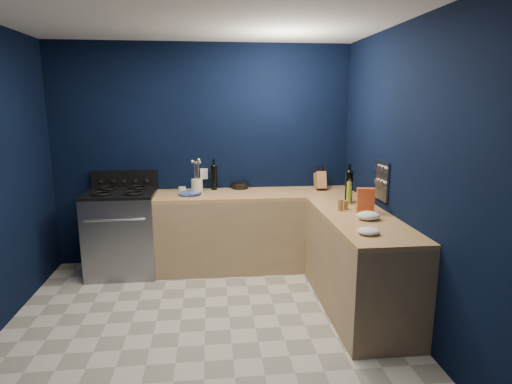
{
  "coord_description": "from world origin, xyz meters",
  "views": [
    {
      "loc": [
        0.08,
        -3.36,
        1.94
      ],
      "look_at": [
        0.55,
        1.0,
        1.0
      ],
      "focal_mm": 29.93,
      "sensor_mm": 36.0,
      "label": 1
    }
  ],
  "objects": [
    {
      "name": "cab_back",
      "position": [
        0.6,
        1.44,
        0.43
      ],
      "size": [
        2.3,
        0.63,
        0.86
      ],
      "primitive_type": "cube",
      "color": "#A1835B",
      "rests_on": "floor"
    },
    {
      "name": "crouton_bag",
      "position": [
        1.53,
        0.43,
        1.02
      ],
      "size": [
        0.17,
        0.1,
        0.24
      ],
      "primitive_type": "cube",
      "rotation": [
        0.0,
        0.0,
        -0.19
      ],
      "color": "#AE0C15",
      "rests_on": "top_right"
    },
    {
      "name": "oven_door",
      "position": [
        -0.93,
        1.1,
        0.45
      ],
      "size": [
        0.59,
        0.02,
        0.42
      ],
      "primitive_type": "cube",
      "color": "black",
      "rests_on": "gas_range"
    },
    {
      "name": "top_right",
      "position": [
        1.44,
        0.29,
        0.88
      ],
      "size": [
        0.63,
        1.67,
        0.04
      ],
      "primitive_type": "cube",
      "color": "olive",
      "rests_on": "cab_right"
    },
    {
      "name": "floor",
      "position": [
        0.0,
        0.0,
        -0.01
      ],
      "size": [
        3.5,
        3.5,
        0.02
      ],
      "primitive_type": "cube",
      "color": "beige",
      "rests_on": "ground"
    },
    {
      "name": "ramekin",
      "position": [
        -0.26,
        1.69,
        0.92
      ],
      "size": [
        0.11,
        0.11,
        0.03
      ],
      "primitive_type": "cylinder",
      "rotation": [
        0.0,
        0.0,
        0.24
      ],
      "color": "white",
      "rests_on": "top_back"
    },
    {
      "name": "cab_right",
      "position": [
        1.44,
        0.29,
        0.43
      ],
      "size": [
        0.63,
        1.67,
        0.86
      ],
      "primitive_type": "cube",
      "color": "#A1835B",
      "rests_on": "floor"
    },
    {
      "name": "plate_stack",
      "position": [
        -0.16,
        1.39,
        0.92
      ],
      "size": [
        0.31,
        0.31,
        0.03
      ],
      "primitive_type": "cylinder",
      "rotation": [
        0.0,
        0.0,
        0.31
      ],
      "color": "#375499",
      "rests_on": "top_back"
    },
    {
      "name": "knife_block",
      "position": [
        1.38,
        1.55,
        1.0
      ],
      "size": [
        0.12,
        0.24,
        0.25
      ],
      "primitive_type": "cube",
      "rotation": [
        -0.31,
        0.0,
        -0.02
      ],
      "color": "olive",
      "rests_on": "top_back"
    },
    {
      "name": "spice_panel",
      "position": [
        1.74,
        0.55,
        1.18
      ],
      "size": [
        0.02,
        0.28,
        0.38
      ],
      "primitive_type": "cube",
      "color": "gray",
      "rests_on": "wall_right"
    },
    {
      "name": "ceiling",
      "position": [
        0.0,
        0.0,
        2.61
      ],
      "size": [
        3.5,
        3.5,
        0.02
      ],
      "primitive_type": "cube",
      "color": "silver",
      "rests_on": "ground"
    },
    {
      "name": "wall_front",
      "position": [
        0.0,
        -1.76,
        1.3
      ],
      "size": [
        3.5,
        0.02,
        2.6
      ],
      "primitive_type": "cube",
      "color": "black",
      "rests_on": "ground"
    },
    {
      "name": "lemon_basket",
      "position": [
        0.43,
        1.69,
        0.94
      ],
      "size": [
        0.26,
        0.26,
        0.08
      ],
      "primitive_type": "cylinder",
      "rotation": [
        0.0,
        0.0,
        -0.33
      ],
      "color": "black",
      "rests_on": "top_back"
    },
    {
      "name": "towel_front",
      "position": [
        1.47,
        0.18,
        0.94
      ],
      "size": [
        0.24,
        0.22,
        0.07
      ],
      "primitive_type": "ellipsoid",
      "rotation": [
        0.0,
        0.0,
        -0.19
      ],
      "color": "white",
      "rests_on": "top_right"
    },
    {
      "name": "wall_back",
      "position": [
        0.0,
        1.76,
        1.3
      ],
      "size": [
        3.5,
        0.02,
        2.6
      ],
      "primitive_type": "cube",
      "color": "black",
      "rests_on": "ground"
    },
    {
      "name": "wine_bottle_right",
      "position": [
        1.51,
        0.87,
        1.06
      ],
      "size": [
        0.1,
        0.1,
        0.32
      ],
      "primitive_type": "cylinder",
      "rotation": [
        0.0,
        0.0,
        0.28
      ],
      "color": "black",
      "rests_on": "top_right"
    },
    {
      "name": "wall_right",
      "position": [
        1.76,
        0.0,
        1.3
      ],
      "size": [
        0.02,
        3.5,
        2.6
      ],
      "primitive_type": "cube",
      "color": "black",
      "rests_on": "ground"
    },
    {
      "name": "spice_jar_near",
      "position": [
        1.32,
        0.52,
        0.95
      ],
      "size": [
        0.05,
        0.05,
        0.11
      ],
      "primitive_type": "cylinder",
      "rotation": [
        0.0,
        0.0,
        -0.05
      ],
      "color": "olive",
      "rests_on": "top_right"
    },
    {
      "name": "cooktop",
      "position": [
        -0.93,
        1.42,
        0.94
      ],
      "size": [
        0.76,
        0.66,
        0.03
      ],
      "primitive_type": "cube",
      "color": "black",
      "rests_on": "gas_range"
    },
    {
      "name": "spice_jar_far",
      "position": [
        1.38,
        0.56,
        0.94
      ],
      "size": [
        0.05,
        0.05,
        0.09
      ],
      "primitive_type": "cylinder",
      "rotation": [
        0.0,
        0.0,
        -0.04
      ],
      "color": "olive",
      "rests_on": "top_right"
    },
    {
      "name": "wall_outlet",
      "position": [
        0.0,
        1.74,
        1.08
      ],
      "size": [
        0.09,
        0.02,
        0.13
      ],
      "primitive_type": "cube",
      "color": "white",
      "rests_on": "wall_back"
    },
    {
      "name": "backguard",
      "position": [
        -0.93,
        1.72,
        1.04
      ],
      "size": [
        0.76,
        0.06,
        0.2
      ],
      "primitive_type": "cube",
      "color": "black",
      "rests_on": "gas_range"
    },
    {
      "name": "gas_range",
      "position": [
        -0.93,
        1.42,
        0.46
      ],
      "size": [
        0.76,
        0.66,
        0.92
      ],
      "primitive_type": "cube",
      "color": "gray",
      "rests_on": "floor"
    },
    {
      "name": "utensil_crock",
      "position": [
        -0.08,
        1.49,
        0.98
      ],
      "size": [
        0.14,
        0.14,
        0.16
      ],
      "primitive_type": "cylinder",
      "rotation": [
        0.0,
        0.0,
        0.07
      ],
      "color": "beige",
      "rests_on": "top_back"
    },
    {
      "name": "oil_bottle",
      "position": [
        1.49,
        0.78,
        1.02
      ],
      "size": [
        0.05,
        0.05,
        0.23
      ],
      "primitive_type": "cylinder",
      "rotation": [
        0.0,
        0.0,
        -0.01
      ],
      "color": "olive",
      "rests_on": "top_right"
    },
    {
      "name": "towel_end",
      "position": [
        1.32,
        -0.23,
        0.93
      ],
      "size": [
        0.23,
        0.21,
        0.05
      ],
      "primitive_type": "ellipsoid",
      "rotation": [
        0.0,
        0.0,
        0.36
      ],
      "color": "white",
      "rests_on": "top_right"
    },
    {
      "name": "top_back",
      "position": [
        0.6,
        1.44,
        0.88
      ],
      "size": [
        2.3,
        0.63,
        0.04
      ],
      "primitive_type": "cube",
      "color": "olive",
      "rests_on": "cab_back"
    },
    {
      "name": "wine_bottle_back",
      "position": [
        0.12,
        1.66,
        1.04
      ],
      "size": [
        0.08,
        0.08,
        0.29
      ],
      "primitive_type": "cylinder",
      "rotation": [
        0.0,
        0.0,
        -0.12
      ],
      "color": "black",
      "rests_on": "top_back"
    }
  ]
}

